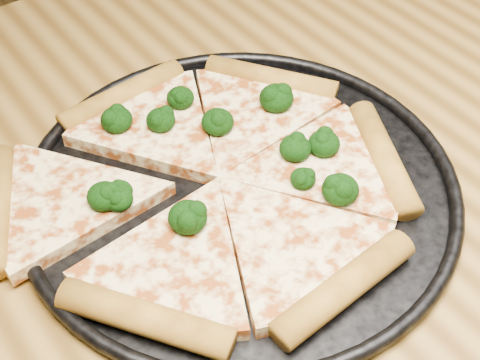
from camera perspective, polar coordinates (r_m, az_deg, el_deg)
dining_table at (r=0.74m, az=3.79°, el=-4.41°), size 1.20×0.90×0.75m
pizza_pan at (r=0.65m, az=-0.00°, el=-0.50°), size 0.41×0.41×0.02m
pizza at (r=0.64m, az=-2.38°, el=-0.01°), size 0.41×0.36×0.03m
broccoli_florets at (r=0.65m, az=-1.64°, el=2.51°), size 0.24×0.23×0.03m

